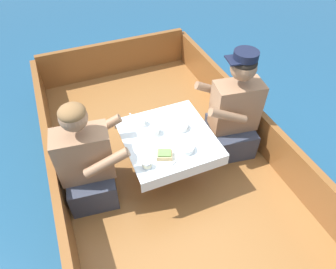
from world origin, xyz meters
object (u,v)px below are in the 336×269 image
at_px(sandwich, 164,155).
at_px(coffee_cup_starboard, 155,131).
at_px(coffee_cup_port, 142,122).
at_px(person_port, 88,164).
at_px(tin_can, 147,164).
at_px(person_starboard, 234,113).

relative_size(sandwich, coffee_cup_starboard, 1.31).
bearing_deg(coffee_cup_port, person_port, -159.39).
height_order(sandwich, coffee_cup_starboard, coffee_cup_starboard).
relative_size(coffee_cup_port, coffee_cup_starboard, 0.93).
distance_m(person_port, tin_can, 0.48).
xyz_separation_m(coffee_cup_port, coffee_cup_starboard, (0.06, -0.14, 0.00)).
relative_size(coffee_cup_starboard, tin_can, 1.59).
distance_m(sandwich, coffee_cup_port, 0.41).
relative_size(person_starboard, coffee_cup_port, 10.07).
distance_m(person_port, person_starboard, 1.30).
distance_m(person_starboard, coffee_cup_port, 0.81).
height_order(person_starboard, tin_can, person_starboard).
height_order(sandwich, tin_can, sandwich).
height_order(person_starboard, coffee_cup_starboard, person_starboard).
xyz_separation_m(person_starboard, sandwich, (-0.76, -0.26, 0.06)).
xyz_separation_m(coffee_cup_port, tin_can, (-0.11, -0.44, -0.00)).
relative_size(person_port, sandwich, 6.59).
bearing_deg(tin_can, person_starboard, 18.15).
relative_size(person_port, coffee_cup_port, 9.27).
height_order(person_starboard, coffee_cup_port, person_starboard).
bearing_deg(tin_can, person_port, 146.86).
bearing_deg(person_starboard, tin_can, 27.18).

